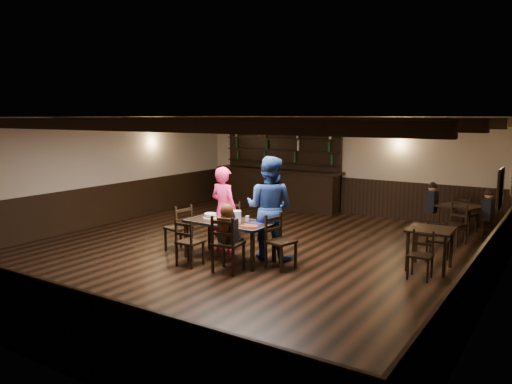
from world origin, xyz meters
The scene contains 25 objects.
ground centered at (0.00, 0.00, 0.00)m, with size 10.00×10.00×0.00m, color black.
room_shell centered at (0.01, 0.04, 1.75)m, with size 9.02×10.02×2.71m.
dining_table centered at (0.00, -0.57, 0.68)m, with size 1.69×0.87×0.75m.
chair_near_left centered at (-0.39, -1.34, 0.52)m, with size 0.41×0.40×0.88m.
chair_near_right centered at (0.43, -1.27, 0.60)m, with size 0.53×0.51×1.02m.
chair_end_left centered at (-1.15, -0.64, 0.56)m, with size 0.51×0.52×0.96m.
chair_end_right centered at (1.00, -0.48, 0.57)m, with size 0.52×0.54×0.98m.
chair_far_pushed centered at (-0.83, 0.67, 0.50)m, with size 0.55×0.54×0.85m.
woman_pink centered at (-0.42, -0.17, 0.86)m, with size 0.63×0.41×1.73m, color #E32776.
man_blue centered at (0.57, -0.05, 0.99)m, with size 0.96×0.75×1.97m, color navy.
seated_person centered at (0.42, -1.20, 0.81)m, with size 0.32×0.48×0.78m.
cake centered at (-0.48, -0.53, 0.79)m, with size 0.29×0.29×0.09m.
plate_stack_a centered at (0.01, -0.63, 0.82)m, with size 0.15×0.15×0.14m, color white.
plate_stack_b centered at (0.16, -0.57, 0.86)m, with size 0.19×0.19×0.22m, color white.
tea_light centered at (0.08, -0.50, 0.78)m, with size 0.04×0.04×0.06m.
salt_shaker centered at (0.31, -0.68, 0.79)m, with size 0.03×0.03×0.08m, color silver.
pepper_shaker centered at (0.41, -0.70, 0.79)m, with size 0.03×0.03×0.08m, color #A5A8AD.
drink_glass centered at (0.31, -0.41, 0.81)m, with size 0.07×0.07×0.11m, color silver.
menu_red centered at (0.53, -0.67, 0.75)m, with size 0.32×0.22×0.00m, color maroon.
menu_blue centered at (0.52, -0.42, 0.75)m, with size 0.32×0.23×0.00m, color navy.
bar_counter centered at (-2.00, 4.72, 0.73)m, with size 4.01×0.70×2.20m.
back_table_a centered at (3.36, 0.88, 0.65)m, with size 0.78×0.78×0.75m.
back_table_b centered at (3.35, 3.61, 0.65)m, with size 1.05×1.05×0.75m.
bg_patron_left centered at (2.65, 3.87, 0.83)m, with size 0.24×0.37×0.72m.
bg_patron_right centered at (3.89, 3.69, 0.80)m, with size 0.24×0.35×0.67m.
Camera 1 is at (5.44, -8.05, 2.74)m, focal length 35.00 mm.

